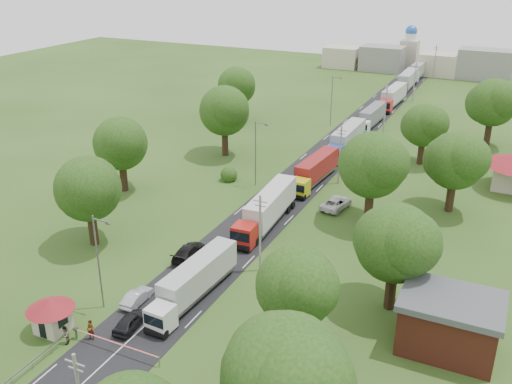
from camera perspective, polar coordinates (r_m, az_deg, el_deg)
The scene contains 42 objects.
ground at distance 71.01m, azimuth -1.24°, elevation -4.21°, with size 260.00×260.00×0.00m, color #2A4818.
road at distance 87.73m, azimuth 4.60°, elevation 1.23°, with size 8.00×200.00×0.04m, color black.
boom_barrier at distance 53.59m, azimuth -15.02°, elevation -14.07°, with size 9.22×0.35×1.18m.
guard_booth at distance 56.35m, azimuth -19.82°, elevation -11.13°, with size 4.40×4.40×3.45m.
info_sign at distance 98.77m, azimuth 10.64°, elevation 5.28°, with size 0.12×3.10×4.10m.
pole_1 at distance 61.13m, azimuth 0.41°, elevation -4.05°, with size 1.60×0.24×9.00m.
pole_2 at distance 85.35m, azimuth 8.40°, elevation 3.77°, with size 1.60×0.24×9.00m.
pole_3 at distance 111.35m, azimuth 12.80°, elevation 8.02°, with size 1.60×0.24×9.00m.
pole_4 at distance 138.14m, azimuth 15.57°, elevation 10.63°, with size 1.60×0.24×9.00m.
pole_5 at distance 165.32m, azimuth 17.45°, elevation 12.36°, with size 1.60×0.24×9.00m.
lamp_0 at distance 56.49m, azimuth -15.43°, elevation -6.41°, with size 2.03×0.22×10.00m.
lamp_1 at distance 83.42m, azimuth 0.04°, elevation 4.20°, with size 2.03×0.22×10.00m.
lamp_2 at distance 114.79m, azimuth 7.64°, elevation 9.28°, with size 2.03×0.22×10.00m.
tree_1 at distance 37.72m, azimuth 3.09°, elevation -17.90°, with size 9.60×9.60×12.05m.
tree_2 at distance 48.62m, azimuth 4.13°, elevation -9.27°, with size 8.00×8.00×10.10m.
tree_3 at distance 55.37m, azimuth 13.81°, elevation -4.88°, with size 8.80×8.80×11.07m.
tree_4 at distance 72.61m, azimuth 11.58°, elevation 2.71°, with size 9.60×9.60×12.05m.
tree_5 at distance 78.95m, azimuth 19.34°, elevation 3.03°, with size 8.80×8.80×11.07m.
tree_6 at distance 96.04m, azimuth 16.48°, elevation 6.45°, with size 8.00×8.00×10.10m.
tree_7 at distance 109.43m, azimuth 22.61°, elevation 8.28°, with size 9.60×9.60×12.05m.
tree_10 at distance 68.48m, azimuth -16.38°, elevation 0.39°, with size 8.80×8.80×11.07m.
tree_11 at distance 83.47m, azimuth -13.35°, elevation 4.78°, with size 8.80×8.80×11.07m.
tree_12 at distance 96.06m, azimuth -3.14°, elevation 8.15°, with size 9.60×9.60×12.05m.
tree_13 at distance 117.01m, azimuth -1.93°, elevation 10.58°, with size 8.80×8.80×11.07m.
house_brick at distance 53.55m, azimuth 18.75°, elevation -12.30°, with size 8.60×6.60×5.20m.
distant_town at distance 171.12m, azimuth 16.06°, elevation 12.45°, with size 52.00×8.00×8.00m.
church at distance 179.39m, azimuth 15.10°, elevation 13.62°, with size 5.00×5.00×12.30m.
truck_0 at distance 57.94m, azimuth -6.22°, elevation -8.88°, with size 2.97×13.84×3.82m.
truck_1 at distance 72.24m, azimuth 1.16°, elevation -1.71°, with size 3.35×15.46×4.27m.
truck_2 at distance 85.96m, azimuth 5.90°, elevation 2.18°, with size 3.17×14.10×3.89m.
truck_3 at distance 100.40m, azimuth 9.02°, elevation 5.24°, with size 2.68×15.35×4.26m.
truck_4 at distance 116.19m, azimuth 11.46°, elevation 7.38°, with size 2.71×13.56×3.75m.
truck_5 at distance 132.70m, azimuth 13.53°, elevation 9.25°, with size 3.12×15.22×4.21m.
truck_6 at distance 150.13m, azimuth 14.87°, elevation 10.71°, with size 2.82×15.68×4.34m.
truck_7 at distance 165.05m, azimuth 15.94°, elevation 11.63°, with size 2.74×14.89×4.12m.
car_lane_front at distance 55.55m, azimuth -12.46°, elevation -12.53°, with size 1.70×4.23×1.44m, color black.
car_lane_mid at distance 58.88m, azimuth -11.80°, elevation -10.26°, with size 1.44×4.12×1.36m, color #AAADB3.
car_lane_rear at distance 65.81m, azimuth -6.74°, elevation -5.96°, with size 2.21×5.45×1.58m, color black.
car_verge_near at distance 78.26m, azimuth 8.03°, elevation -1.10°, with size 2.62×5.69×1.58m, color silver.
car_verge_far at distance 97.47m, azimuth 11.18°, elevation 3.61°, with size 1.84×4.56×1.55m, color #53565A.
pedestrian_near at distance 54.86m, azimuth -16.19°, elevation -13.14°, with size 0.71×0.47×1.96m, color gray.
pedestrian_booth at distance 55.01m, azimuth -18.54°, elevation -13.44°, with size 0.88×0.69×1.82m, color gray.
Camera 1 is at (28.41, -56.34, 32.58)m, focal length 40.00 mm.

